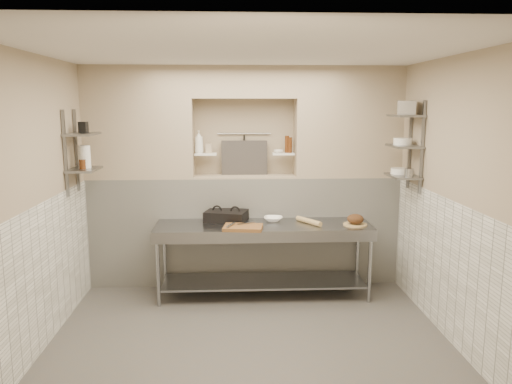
{
  "coord_description": "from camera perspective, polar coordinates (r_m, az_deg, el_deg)",
  "views": [
    {
      "loc": [
        -0.16,
        -4.65,
        2.33
      ],
      "look_at": [
        0.11,
        0.9,
        1.35
      ],
      "focal_mm": 35.0,
      "sensor_mm": 36.0,
      "label": 1
    }
  ],
  "objects": [
    {
      "name": "alcove_sill",
      "position": [
        6.47,
        -1.3,
        1.81
      ],
      "size": [
        1.3,
        0.4,
        0.02
      ],
      "primitive_type": "cube",
      "color": "gray",
      "rests_on": "backwall_lower"
    },
    {
      "name": "splash_panel",
      "position": [
        6.54,
        -1.33,
        3.93
      ],
      "size": [
        0.6,
        0.08,
        0.45
      ],
      "primitive_type": "cube",
      "rotation": [
        -0.14,
        0.0,
        0.0
      ],
      "color": "#383330",
      "rests_on": "alcove_sill"
    },
    {
      "name": "rolling_pin",
      "position": [
        6.09,
        6.05,
        -3.33
      ],
      "size": [
        0.28,
        0.38,
        0.06
      ],
      "primitive_type": "cylinder",
      "rotation": [
        1.57,
        0.0,
        0.58
      ],
      "color": "tan",
      "rests_on": "prep_table"
    },
    {
      "name": "backwall_pillar_right",
      "position": [
        6.58,
        10.4,
        7.83
      ],
      "size": [
        1.35,
        0.4,
        1.4
      ],
      "primitive_type": "cube",
      "color": "gray",
      "rests_on": "backwall_lower"
    },
    {
      "name": "bowl_right",
      "position": [
        6.2,
        16.12,
        2.32
      ],
      "size": [
        0.22,
        0.22,
        0.06
      ],
      "primitive_type": "cylinder",
      "color": "white",
      "rests_on": "wall_shelf_right_lower"
    },
    {
      "name": "hanging_steel",
      "position": [
        6.58,
        -1.35,
        5.19
      ],
      "size": [
        0.02,
        0.02,
        0.3
      ],
      "primitive_type": "cylinder",
      "color": "black",
      "rests_on": "utensil_rail"
    },
    {
      "name": "panini_press",
      "position": [
        6.19,
        -3.42,
        -2.75
      ],
      "size": [
        0.57,
        0.47,
        0.13
      ],
      "rotation": [
        0.0,
        0.0,
        -0.27
      ],
      "color": "black",
      "rests_on": "prep_table"
    },
    {
      "name": "prep_table",
      "position": [
        6.09,
        0.87,
        -6.1
      ],
      "size": [
        2.6,
        0.7,
        0.9
      ],
      "color": "gray",
      "rests_on": "floor"
    },
    {
      "name": "tongs",
      "position": [
        5.79,
        -2.87,
        -3.75
      ],
      "size": [
        0.11,
        0.22,
        0.02
      ],
      "primitive_type": "cylinder",
      "rotation": [
        1.57,
        0.0,
        -0.39
      ],
      "color": "gray",
      "rests_on": "cutting_board"
    },
    {
      "name": "bread_board",
      "position": [
        6.11,
        11.27,
        -3.66
      ],
      "size": [
        0.28,
        0.28,
        0.02
      ],
      "primitive_type": "cylinder",
      "color": "tan",
      "rests_on": "prep_table"
    },
    {
      "name": "knife_blade",
      "position": [
        5.9,
        -1.14,
        -3.57
      ],
      "size": [
        0.22,
        0.13,
        0.01
      ],
      "primitive_type": "cube",
      "rotation": [
        0.0,
        0.0,
        0.48
      ],
      "color": "gray",
      "rests_on": "cutting_board"
    },
    {
      "name": "shelf_rail_right_b",
      "position": [
        5.92,
        18.46,
        4.84
      ],
      "size": [
        0.03,
        0.03,
        1.05
      ],
      "primitive_type": "cube",
      "color": "slate",
      "rests_on": "wall_right"
    },
    {
      "name": "ceiling",
      "position": [
        4.69,
        -0.79,
        16.37
      ],
      "size": [
        4.0,
        3.9,
        0.1
      ],
      "primitive_type": "cube",
      "color": "silver",
      "rests_on": "ground"
    },
    {
      "name": "wall_shelf_right_lower",
      "position": [
        6.1,
        16.43,
        1.77
      ],
      "size": [
        0.3,
        0.5,
        0.02
      ],
      "primitive_type": "cube",
      "color": "slate",
      "rests_on": "wall_right"
    },
    {
      "name": "bottle_soap",
      "position": [
        6.43,
        -6.55,
        5.72
      ],
      "size": [
        0.13,
        0.13,
        0.29
      ],
      "primitive_type": "imported",
      "rotation": [
        0.0,
        0.0,
        -0.13
      ],
      "color": "white",
      "rests_on": "alcove_shelf_left"
    },
    {
      "name": "jar_alcove",
      "position": [
        6.47,
        -5.42,
        4.98
      ],
      "size": [
        0.08,
        0.08,
        0.12
      ],
      "primitive_type": "cube",
      "color": "gray",
      "rests_on": "alcove_shelf_left"
    },
    {
      "name": "utensil_rail",
      "position": [
        6.59,
        -1.36,
        6.68
      ],
      "size": [
        0.7,
        0.02,
        0.02
      ],
      "primitive_type": "cylinder",
      "rotation": [
        0.0,
        1.57,
        0.0
      ],
      "color": "gray",
      "rests_on": "wall_back"
    },
    {
      "name": "condiment_a",
      "position": [
        6.45,
        3.89,
        5.37
      ],
      "size": [
        0.05,
        0.05,
        0.2
      ],
      "primitive_type": "cylinder",
      "color": "#4A240E",
      "rests_on": "alcove_shelf_right"
    },
    {
      "name": "basket_right",
      "position": [
        6.03,
        16.85,
        9.2
      ],
      "size": [
        0.27,
        0.3,
        0.16
      ],
      "primitive_type": "cube",
      "rotation": [
        0.0,
        0.0,
        -0.34
      ],
      "color": "gray",
      "rests_on": "wall_shelf_right_upper"
    },
    {
      "name": "backwall_header",
      "position": [
        6.41,
        -1.34,
        12.4
      ],
      "size": [
        1.3,
        0.4,
        0.4
      ],
      "primitive_type": "cube",
      "color": "gray",
      "rests_on": "backwall_lower"
    },
    {
      "name": "alcove_shelf_left",
      "position": [
        6.44,
        -5.77,
        4.33
      ],
      "size": [
        0.28,
        0.16,
        0.02
      ],
      "primitive_type": "cube",
      "color": "white",
      "rests_on": "backwall_lower"
    },
    {
      "name": "floor",
      "position": [
        5.23,
        -0.71,
        -17.08
      ],
      "size": [
        4.0,
        3.9,
        0.1
      ],
      "primitive_type": "cube",
      "color": "#524D48",
      "rests_on": "ground"
    },
    {
      "name": "backwall_lower",
      "position": [
        6.61,
        -1.28,
        -4.29
      ],
      "size": [
        4.0,
        0.4,
        1.4
      ],
      "primitive_type": "cube",
      "color": "white",
      "rests_on": "floor"
    },
    {
      "name": "backwall_pillar_left",
      "position": [
        6.51,
        -13.17,
        7.71
      ],
      "size": [
        1.35,
        0.4,
        1.4
      ],
      "primitive_type": "cube",
      "color": "gray",
      "rests_on": "backwall_lower"
    },
    {
      "name": "canister_right",
      "position": [
        5.91,
        17.07,
        2.11
      ],
      "size": [
        0.1,
        0.1,
        0.1
      ],
      "primitive_type": "cylinder",
      "color": "gray",
      "rests_on": "wall_shelf_right_lower"
    },
    {
      "name": "jug_left",
      "position": [
        6.02,
        -18.98,
        3.83
      ],
      "size": [
        0.13,
        0.13,
        0.26
      ],
      "primitive_type": "cylinder",
      "color": "white",
      "rests_on": "wall_shelf_left_lower"
    },
    {
      "name": "wall_shelf_right_mid",
      "position": [
        6.06,
        16.59,
        5.04
      ],
      "size": [
        0.3,
        0.5,
        0.02
      ],
      "primitive_type": "cube",
      "color": "slate",
      "rests_on": "wall_right"
    },
    {
      "name": "wall_shelf_right_upper",
      "position": [
        6.05,
        16.76,
        8.35
      ],
      "size": [
        0.3,
        0.5,
        0.03
      ],
      "primitive_type": "cube",
      "color": "slate",
      "rests_on": "wall_right"
    },
    {
      "name": "condiment_b",
      "position": [
        6.47,
        3.56,
        5.47
      ],
      "size": [
        0.05,
        0.05,
        0.22
      ],
      "primitive_type": "cylinder",
      "color": "#4A240E",
      "rests_on": "alcove_shelf_right"
    },
    {
      "name": "mixing_bowl",
      "position": [
        6.19,
        1.98,
        -3.1
      ],
      "size": [
        0.26,
        0.26,
        0.06
      ],
      "primitive_type": "imported",
      "rotation": [
        0.0,
        0.0,
        -0.15
      ],
      "color": "white",
      "rests_on": "prep_table"
    },
    {
      "name": "shelf_rail_right_a",
      "position": [
        6.3,
        17.16,
        5.18
      ],
      "size": [
        0.03,
        0.03,
        1.05
      ],
      "primitive_type": "cube",
      "color": "slate",
      "rests_on": "wall_right"
    },
    {
      "name": "condiment_c",
      "position": [
        6.5,
        3.91,
        5.05
      ],
      "size": [
        0.07,
        0.07,
        0.12
      ],
      "primitive_type": "cylinder",
      "color": "white",
      "rests_on": "alcove_shelf_right"
    },
    {
      "name": "wall_back",
      "position": [
        6.72,
        -1.36,
        2.03
      ],
      "size": [
        4.0,
        0.1,
        2.8
      ],
      "primitive_type": "cube",
      "color": "gray",
      "rests_on": "ground"
    },
    {
      "name": "jar_left",
      "position": [
        5.93,
        -19.22,
        3.01
      ],
      "size": [
        0.07,
        0.07,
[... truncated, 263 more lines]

